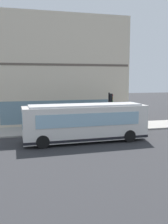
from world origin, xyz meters
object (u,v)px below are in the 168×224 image
(traffic_light_near_corner, at_px, (110,104))
(fire_hydrant, at_px, (136,123))
(city_bus_nearside, at_px, (85,123))
(pedestrian_walking_along_curb, at_px, (53,119))
(newspaper_vending_box, at_px, (67,122))
(pedestrian_near_building_entrance, at_px, (139,116))

(traffic_light_near_corner, distance_m, fire_hydrant, 3.81)
(city_bus_nearside, xyz_separation_m, pedestrian_walking_along_curb, (4.97, 1.94, -0.36))
(pedestrian_walking_along_curb, distance_m, newspaper_vending_box, 2.14)
(traffic_light_near_corner, xyz_separation_m, pedestrian_near_building_entrance, (1.36, -3.75, -1.55))
(city_bus_nearside, bearing_deg, newspaper_vending_box, 3.34)
(pedestrian_near_building_entrance, bearing_deg, city_bus_nearside, 123.43)
(city_bus_nearside, bearing_deg, pedestrian_walking_along_curb, 21.28)
(fire_hydrant, height_order, newspaper_vending_box, newspaper_vending_box)
(pedestrian_walking_along_curb, xyz_separation_m, newspaper_vending_box, (1.33, -1.57, -0.59))
(pedestrian_near_building_entrance, bearing_deg, pedestrian_walking_along_curb, 88.33)
(pedestrian_near_building_entrance, bearing_deg, traffic_light_near_corner, 109.93)
(fire_hydrant, bearing_deg, city_bus_nearside, 121.44)
(traffic_light_near_corner, height_order, pedestrian_near_building_entrance, traffic_light_near_corner)
(traffic_light_near_corner, bearing_deg, newspaper_vending_box, 51.74)
(traffic_light_near_corner, height_order, fire_hydrant, traffic_light_near_corner)
(city_bus_nearside, distance_m, traffic_light_near_corner, 4.89)
(city_bus_nearside, relative_size, newspaper_vending_box, 11.22)
(city_bus_nearside, relative_size, traffic_light_near_corner, 2.79)
(city_bus_nearside, height_order, pedestrian_walking_along_curb, city_bus_nearside)
(fire_hydrant, relative_size, newspaper_vending_box, 0.82)
(pedestrian_near_building_entrance, relative_size, newspaper_vending_box, 1.89)
(pedestrian_walking_along_curb, distance_m, pedestrian_near_building_entrance, 9.08)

